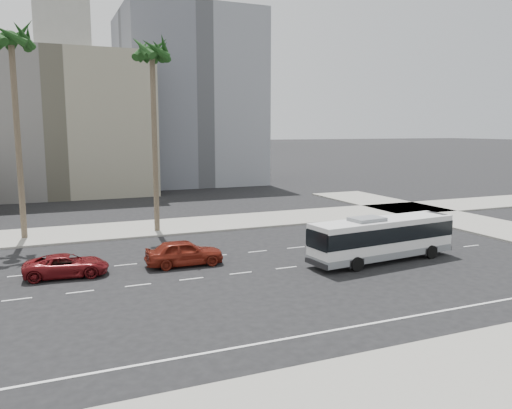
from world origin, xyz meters
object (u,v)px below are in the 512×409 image
car_a (184,252)px  city_bus (382,237)px  car_b (67,265)px  palm_near (152,56)px  palm_mid (11,43)px

car_a → city_bus: bearing=-105.6°
car_b → palm_near: size_ratio=0.30×
city_bus → palm_mid: bearing=137.5°
car_b → palm_mid: bearing=17.4°
city_bus → palm_near: palm_near is taller
city_bus → car_a: (-12.04, 3.88, -0.73)m
car_a → palm_near: bearing=-0.7°
palm_near → palm_mid: palm_mid is taller
car_b → palm_mid: (-2.59, 11.78, 14.03)m
car_a → palm_mid: bearing=40.4°
palm_near → palm_mid: size_ratio=0.96×
car_a → car_b: (-6.89, 0.30, -0.17)m
car_a → palm_mid: palm_mid is taller
car_a → palm_near: 17.24m
car_a → palm_mid: 20.68m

